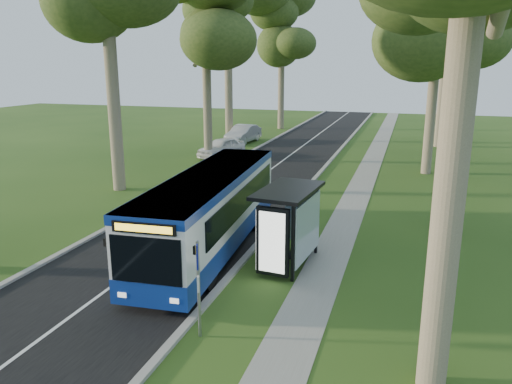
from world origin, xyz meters
TOP-DOWN VIEW (x-y plane):
  - ground at (0.00, 0.00)m, footprint 120.00×120.00m
  - road at (-3.50, 10.00)m, footprint 7.00×100.00m
  - kerb_east at (0.00, 10.00)m, footprint 0.25×100.00m
  - kerb_west at (-7.00, 10.00)m, footprint 0.25×100.00m
  - centre_line at (-3.50, 10.00)m, footprint 0.12×100.00m
  - footpath at (3.00, 10.00)m, footprint 1.50×100.00m
  - bus at (-1.63, 0.57)m, footprint 3.19×11.74m
  - bus_stop_sign at (0.55, -5.62)m, footprint 0.17×0.37m
  - bus_shelter at (1.75, -0.43)m, footprint 2.13×3.51m
  - litter_bin at (1.77, 1.45)m, footprint 0.59×0.59m
  - car_white at (-8.53, 19.52)m, footprint 3.12×4.78m
  - car_silver at (-9.24, 26.96)m, footprint 2.19×5.09m
  - tree_west_c at (-9.00, 18.00)m, footprint 5.20×5.20m
  - tree_west_e at (-8.50, 38.00)m, footprint 5.20×5.20m
  - tree_east_c at (6.80, 18.00)m, footprint 5.20×5.20m
  - tree_east_d at (8.00, 30.00)m, footprint 5.20×5.20m

SIDE VIEW (x-z plane):
  - ground at x=0.00m, z-range 0.00..0.00m
  - road at x=-3.50m, z-range 0.00..0.02m
  - footpath at x=3.00m, z-range 0.00..0.02m
  - centre_line at x=-3.50m, z-range 0.02..0.02m
  - kerb_east at x=0.00m, z-range 0.00..0.12m
  - kerb_west at x=-7.00m, z-range 0.00..0.12m
  - litter_bin at x=1.77m, z-range 0.01..1.04m
  - car_white at x=-8.53m, z-range 0.00..1.51m
  - car_silver at x=-9.24m, z-range 0.00..1.63m
  - bus at x=-1.63m, z-range 0.06..3.13m
  - bus_stop_sign at x=0.55m, z-range 0.33..3.07m
  - bus_shelter at x=1.75m, z-range 0.60..3.47m
  - tree_west_c at x=-9.00m, z-range 3.28..16.84m
  - tree_east_c at x=6.80m, z-range 3.29..16.89m
  - tree_west_e at x=-8.50m, z-range 3.78..19.51m
  - tree_east_d at x=8.00m, z-range 3.80..19.61m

